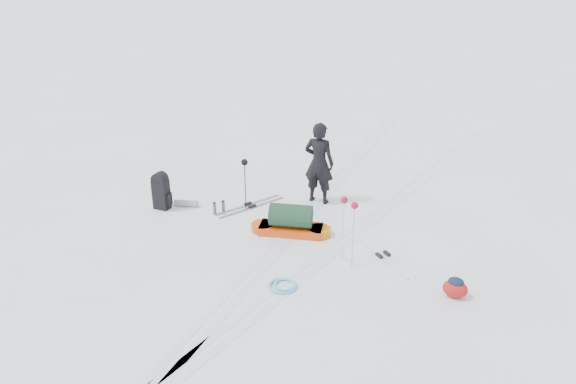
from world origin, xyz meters
name	(u,v)px	position (x,y,z in m)	size (l,w,h in m)	color
ground	(288,234)	(0.00, 0.00, 0.00)	(200.00, 200.00, 0.00)	white
ski_tracks	(331,223)	(0.61, 0.88, 0.00)	(3.38, 17.97, 0.01)	silver
skier	(319,163)	(-0.11, 1.79, 0.97)	(0.71, 0.46, 1.94)	black
pulk_sled	(291,222)	(0.03, 0.08, 0.25)	(1.76, 0.97, 0.65)	#D43E0C
expedition_rucksack	(164,192)	(-3.10, -0.14, 0.41)	(0.89, 0.63, 0.89)	black
ski_poles_black	(245,168)	(-1.43, 0.68, 0.99)	(0.15, 0.16, 1.21)	black
ski_poles_silver	(349,210)	(1.52, -0.51, 1.11)	(0.39, 0.27, 1.33)	silver
touring_skis_grey	(250,206)	(-1.40, 0.82, 0.01)	(0.98, 1.73, 0.07)	gray
touring_skis_white	(383,256)	(2.07, 0.04, 0.01)	(1.59, 1.29, 0.07)	silver
rope_coil	(283,285)	(0.82, -1.79, 0.03)	(0.58, 0.58, 0.06)	#5AA8DB
small_daypack	(455,288)	(3.59, -0.71, 0.18)	(0.53, 0.49, 0.37)	maroon
thermos_pair	(219,207)	(-1.85, 0.20, 0.14)	(0.19, 0.30, 0.30)	#505256
stuff_sack	(277,225)	(-0.29, 0.09, 0.11)	(0.35, 0.26, 0.22)	black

